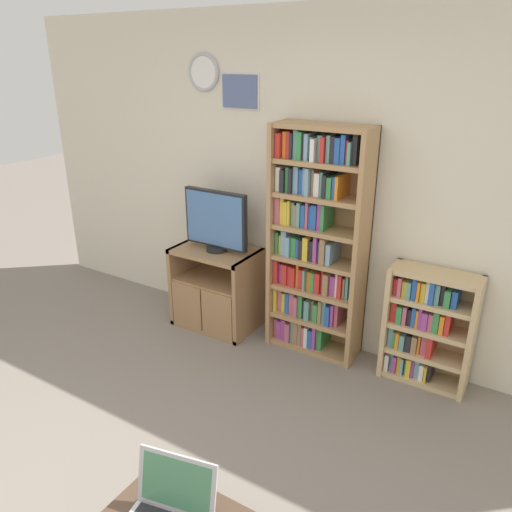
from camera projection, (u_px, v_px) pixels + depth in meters
The scene contains 6 objects.
wall_back at pixel (318, 187), 3.86m from camera, with size 5.89×0.09×2.60m.
tv_stand at pixel (216, 288), 4.36m from camera, with size 0.71×0.47×0.72m.
television at pixel (216, 221), 4.12m from camera, with size 0.59×0.18×0.52m.
bookshelf_tall at pixel (314, 244), 3.84m from camera, with size 0.74×0.29×1.81m.
bookshelf_short at pixel (425, 326), 3.59m from camera, with size 0.61×0.26×0.87m.
laptop at pixel (169, 511), 2.10m from camera, with size 0.42×0.37×0.28m.
Camera 1 is at (1.57, -1.11, 2.24)m, focal length 35.00 mm.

